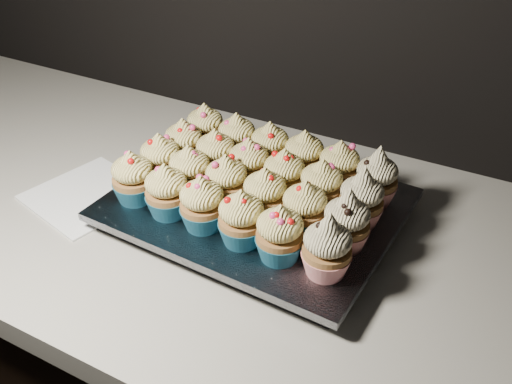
# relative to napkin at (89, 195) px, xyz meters

# --- Properties ---
(cabinet) EXTENTS (2.40, 0.60, 0.86)m
(cabinet) POSITION_rel_napkin_xyz_m (0.12, 0.07, -0.47)
(cabinet) COLOR black
(cabinet) RESTS_ON ground
(worktop) EXTENTS (2.44, 0.64, 0.04)m
(worktop) POSITION_rel_napkin_xyz_m (0.12, 0.07, -0.02)
(worktop) COLOR beige
(worktop) RESTS_ON cabinet
(napkin) EXTENTS (0.20, 0.20, 0.00)m
(napkin) POSITION_rel_napkin_xyz_m (0.00, 0.00, 0.00)
(napkin) COLOR white
(napkin) RESTS_ON worktop
(baking_tray) EXTENTS (0.39, 0.31, 0.02)m
(baking_tray) POSITION_rel_napkin_xyz_m (0.27, 0.07, 0.01)
(baking_tray) COLOR black
(baking_tray) RESTS_ON worktop
(foil_lining) EXTENTS (0.42, 0.34, 0.01)m
(foil_lining) POSITION_rel_napkin_xyz_m (0.27, 0.07, 0.03)
(foil_lining) COLOR silver
(foil_lining) RESTS_ON baking_tray
(cupcake_0) EXTENTS (0.06, 0.06, 0.08)m
(cupcake_0) POSITION_rel_napkin_xyz_m (0.11, -0.01, 0.07)
(cupcake_0) COLOR #1B6381
(cupcake_0) RESTS_ON foil_lining
(cupcake_1) EXTENTS (0.06, 0.06, 0.08)m
(cupcake_1) POSITION_rel_napkin_xyz_m (0.17, -0.01, 0.07)
(cupcake_1) COLOR #1B6381
(cupcake_1) RESTS_ON foil_lining
(cupcake_2) EXTENTS (0.06, 0.06, 0.08)m
(cupcake_2) POSITION_rel_napkin_xyz_m (0.23, -0.01, 0.07)
(cupcake_2) COLOR #1B6381
(cupcake_2) RESTS_ON foil_lining
(cupcake_3) EXTENTS (0.06, 0.06, 0.08)m
(cupcake_3) POSITION_rel_napkin_xyz_m (0.29, -0.02, 0.07)
(cupcake_3) COLOR #1B6381
(cupcake_3) RESTS_ON foil_lining
(cupcake_4) EXTENTS (0.06, 0.06, 0.08)m
(cupcake_4) POSITION_rel_napkin_xyz_m (0.35, -0.02, 0.07)
(cupcake_4) COLOR #1B6381
(cupcake_4) RESTS_ON foil_lining
(cupcake_5) EXTENTS (0.06, 0.06, 0.10)m
(cupcake_5) POSITION_rel_napkin_xyz_m (0.42, -0.02, 0.07)
(cupcake_5) COLOR red
(cupcake_5) RESTS_ON foil_lining
(cupcake_6) EXTENTS (0.06, 0.06, 0.08)m
(cupcake_6) POSITION_rel_napkin_xyz_m (0.11, 0.05, 0.07)
(cupcake_6) COLOR #1B6381
(cupcake_6) RESTS_ON foil_lining
(cupcake_7) EXTENTS (0.06, 0.06, 0.08)m
(cupcake_7) POSITION_rel_napkin_xyz_m (0.17, 0.05, 0.07)
(cupcake_7) COLOR #1B6381
(cupcake_7) RESTS_ON foil_lining
(cupcake_8) EXTENTS (0.06, 0.06, 0.08)m
(cupcake_8) POSITION_rel_napkin_xyz_m (0.23, 0.05, 0.07)
(cupcake_8) COLOR #1B6381
(cupcake_8) RESTS_ON foil_lining
(cupcake_9) EXTENTS (0.06, 0.06, 0.08)m
(cupcake_9) POSITION_rel_napkin_xyz_m (0.30, 0.04, 0.07)
(cupcake_9) COLOR #1B6381
(cupcake_9) RESTS_ON foil_lining
(cupcake_10) EXTENTS (0.06, 0.06, 0.08)m
(cupcake_10) POSITION_rel_napkin_xyz_m (0.36, 0.04, 0.07)
(cupcake_10) COLOR #1B6381
(cupcake_10) RESTS_ON foil_lining
(cupcake_11) EXTENTS (0.06, 0.06, 0.10)m
(cupcake_11) POSITION_rel_napkin_xyz_m (0.42, 0.04, 0.07)
(cupcake_11) COLOR red
(cupcake_11) RESTS_ON foil_lining
(cupcake_12) EXTENTS (0.06, 0.06, 0.08)m
(cupcake_12) POSITION_rel_napkin_xyz_m (0.12, 0.11, 0.07)
(cupcake_12) COLOR #1B6381
(cupcake_12) RESTS_ON foil_lining
(cupcake_13) EXTENTS (0.06, 0.06, 0.08)m
(cupcake_13) POSITION_rel_napkin_xyz_m (0.18, 0.11, 0.07)
(cupcake_13) COLOR #1B6381
(cupcake_13) RESTS_ON foil_lining
(cupcake_14) EXTENTS (0.06, 0.06, 0.08)m
(cupcake_14) POSITION_rel_napkin_xyz_m (0.24, 0.11, 0.07)
(cupcake_14) COLOR #1B6381
(cupcake_14) RESTS_ON foil_lining
(cupcake_15) EXTENTS (0.06, 0.06, 0.08)m
(cupcake_15) POSITION_rel_napkin_xyz_m (0.30, 0.10, 0.07)
(cupcake_15) COLOR #1B6381
(cupcake_15) RESTS_ON foil_lining
(cupcake_16) EXTENTS (0.06, 0.06, 0.08)m
(cupcake_16) POSITION_rel_napkin_xyz_m (0.36, 0.10, 0.07)
(cupcake_16) COLOR #1B6381
(cupcake_16) RESTS_ON foil_lining
(cupcake_17) EXTENTS (0.06, 0.06, 0.10)m
(cupcake_17) POSITION_rel_napkin_xyz_m (0.42, 0.10, 0.07)
(cupcake_17) COLOR red
(cupcake_17) RESTS_ON foil_lining
(cupcake_18) EXTENTS (0.06, 0.06, 0.08)m
(cupcake_18) POSITION_rel_napkin_xyz_m (0.12, 0.17, 0.07)
(cupcake_18) COLOR #1B6381
(cupcake_18) RESTS_ON foil_lining
(cupcake_19) EXTENTS (0.06, 0.06, 0.08)m
(cupcake_19) POSITION_rel_napkin_xyz_m (0.18, 0.17, 0.07)
(cupcake_19) COLOR #1B6381
(cupcake_19) RESTS_ON foil_lining
(cupcake_20) EXTENTS (0.06, 0.06, 0.08)m
(cupcake_20) POSITION_rel_napkin_xyz_m (0.24, 0.17, 0.07)
(cupcake_20) COLOR #1B6381
(cupcake_20) RESTS_ON foil_lining
(cupcake_21) EXTENTS (0.06, 0.06, 0.08)m
(cupcake_21) POSITION_rel_napkin_xyz_m (0.30, 0.17, 0.07)
(cupcake_21) COLOR #1B6381
(cupcake_21) RESTS_ON foil_lining
(cupcake_22) EXTENTS (0.06, 0.06, 0.08)m
(cupcake_22) POSITION_rel_napkin_xyz_m (0.36, 0.16, 0.07)
(cupcake_22) COLOR #1B6381
(cupcake_22) RESTS_ON foil_lining
(cupcake_23) EXTENTS (0.06, 0.06, 0.10)m
(cupcake_23) POSITION_rel_napkin_xyz_m (0.42, 0.16, 0.07)
(cupcake_23) COLOR red
(cupcake_23) RESTS_ON foil_lining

